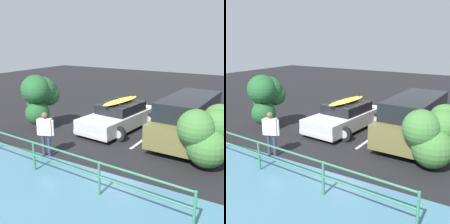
# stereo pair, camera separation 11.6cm
# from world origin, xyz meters

# --- Properties ---
(ground_plane) EXTENTS (44.00, 44.00, 0.02)m
(ground_plane) POSITION_xyz_m (0.00, 0.00, -0.01)
(ground_plane) COLOR black
(ground_plane) RESTS_ON ground
(parking_stripe) EXTENTS (0.12, 3.74, 0.00)m
(parking_stripe) POSITION_xyz_m (-1.75, 0.13, 0.00)
(parking_stripe) COLOR silver
(parking_stripe) RESTS_ON ground
(sedan_car) EXTENTS (2.60, 4.32, 1.50)m
(sedan_car) POSITION_xyz_m (-0.18, 0.09, 0.59)
(sedan_car) COLOR silver
(sedan_car) RESTS_ON ground
(suv_car) EXTENTS (2.68, 5.02, 1.85)m
(suv_car) POSITION_xyz_m (-3.33, -0.07, 0.95)
(suv_car) COLOR brown
(suv_car) RESTS_ON ground
(person_bystander) EXTENTS (0.59, 0.34, 1.62)m
(person_bystander) POSITION_xyz_m (0.51, 4.12, 0.97)
(person_bystander) COLOR #33384C
(person_bystander) RESTS_ON ground
(railing_fence) EXTENTS (10.37, 0.68, 0.97)m
(railing_fence) POSITION_xyz_m (0.07, 5.13, 0.67)
(railing_fence) COLOR #387F5B
(railing_fence) RESTS_ON ground
(bush_near_left) EXTENTS (1.41, 1.81, 2.52)m
(bush_near_left) POSITION_xyz_m (2.93, 1.93, 1.57)
(bush_near_left) COLOR brown
(bush_near_left) RESTS_ON ground
(bush_near_right) EXTENTS (1.69, 1.95, 2.03)m
(bush_near_right) POSITION_xyz_m (-4.57, 2.03, 1.08)
(bush_near_right) COLOR brown
(bush_near_right) RESTS_ON ground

